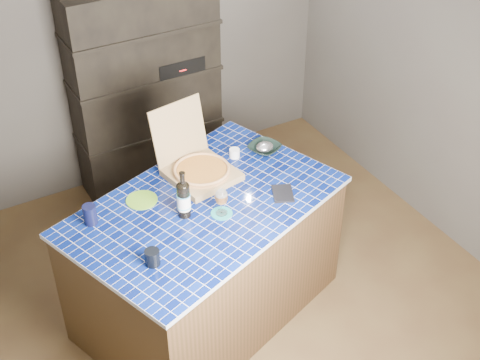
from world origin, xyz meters
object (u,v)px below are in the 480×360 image
pizza_box (199,168)px  bowl (265,149)px  kitchen_island (206,259)px  mead_bottle (184,199)px  dvd_case (283,193)px  wine_glass (221,197)px

pizza_box → bowl: 0.53m
kitchen_island → mead_bottle: bearing=174.2°
pizza_box → mead_bottle: size_ratio=1.72×
pizza_box → mead_bottle: pizza_box is taller
kitchen_island → bowl: (0.64, 0.32, 0.50)m
dvd_case → wine_glass: bearing=-158.1°
pizza_box → wine_glass: pizza_box is taller
kitchen_island → wine_glass: wine_glass is taller
mead_bottle → wine_glass: bearing=-26.5°
pizza_box → mead_bottle: 0.43m
mead_bottle → wine_glass: mead_bottle is taller
kitchen_island → mead_bottle: 0.62m
dvd_case → bowl: bearing=96.9°
wine_glass → dvd_case: (0.44, -0.02, -0.12)m
kitchen_island → dvd_case: bearing=-37.7°
mead_bottle → bowl: size_ratio=1.53×
pizza_box → dvd_case: 0.59m
pizza_box → wine_glass: 0.44m
bowl → dvd_case: bearing=-107.7°
kitchen_island → pizza_box: bearing=49.1°
dvd_case → bowl: 0.50m
pizza_box → wine_glass: size_ratio=3.03×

